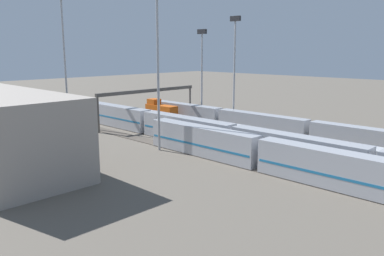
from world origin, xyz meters
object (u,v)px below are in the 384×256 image
at_px(light_mast_0, 235,56).
at_px(light_mast_1, 158,51).
at_px(train_on_track_5, 337,170).
at_px(train_on_track_0, 310,129).
at_px(train_on_track_3, 238,136).
at_px(train_on_track_1, 161,111).
at_px(light_mast_3, 64,44).
at_px(train_on_track_4, 234,139).
at_px(signal_gantry, 149,94).
at_px(light_mast_2, 202,61).

relative_size(light_mast_0, light_mast_1, 0.92).
xyz_separation_m(light_mast_0, light_mast_1, (-6.39, 30.11, 1.24)).
height_order(train_on_track_5, train_on_track_0, train_on_track_5).
xyz_separation_m(train_on_track_3, train_on_track_1, (34.07, -10.00, 0.16)).
relative_size(train_on_track_5, light_mast_0, 2.72).
bearing_deg(light_mast_1, train_on_track_1, -41.72).
bearing_deg(light_mast_3, light_mast_0, -132.10).
xyz_separation_m(train_on_track_0, train_on_track_4, (4.24, 20.00, 0.57)).
bearing_deg(light_mast_3, train_on_track_5, -177.50).
bearing_deg(signal_gantry, train_on_track_0, -161.32).
distance_m(train_on_track_3, signal_gantry, 30.50).
xyz_separation_m(train_on_track_5, train_on_track_1, (57.99, -20.00, -0.44)).
relative_size(train_on_track_5, signal_gantry, 2.38).
distance_m(train_on_track_1, light_mast_1, 37.86).
relative_size(train_on_track_5, train_on_track_3, 1.00).
distance_m(train_on_track_1, light_mast_0, 25.25).
bearing_deg(train_on_track_0, train_on_track_4, 78.04).
bearing_deg(light_mast_0, train_on_track_3, 130.67).
xyz_separation_m(train_on_track_1, light_mast_3, (7.96, 22.88, 17.41)).
distance_m(light_mast_2, light_mast_3, 34.49).
bearing_deg(train_on_track_0, signal_gantry, 18.68).
xyz_separation_m(train_on_track_5, light_mast_0, (38.73, -27.24, 14.19)).
bearing_deg(train_on_track_1, train_on_track_3, 163.64).
distance_m(train_on_track_5, light_mast_2, 57.79).
relative_size(train_on_track_5, train_on_track_0, 0.75).
xyz_separation_m(light_mast_0, light_mast_2, (10.70, 0.14, -1.47)).
distance_m(train_on_track_4, light_mast_2, 38.14).
relative_size(train_on_track_3, signal_gantry, 2.38).
distance_m(light_mast_1, signal_gantry, 28.41).
bearing_deg(light_mast_3, train_on_track_0, -150.42).
xyz_separation_m(train_on_track_1, train_on_track_0, (-41.16, -5.00, -0.14)).
bearing_deg(train_on_track_0, light_mast_2, -3.69).
bearing_deg(train_on_track_5, signal_gantry, -13.08).
relative_size(train_on_track_1, light_mast_3, 0.32).
bearing_deg(train_on_track_1, light_mast_3, 70.82).
bearing_deg(train_on_track_3, train_on_track_0, -115.29).
height_order(light_mast_2, light_mast_3, light_mast_3).
distance_m(light_mast_1, light_mast_3, 33.65).
height_order(train_on_track_1, light_mast_2, light_mast_2).
bearing_deg(train_on_track_3, train_on_track_5, 157.31).
xyz_separation_m(light_mast_1, light_mast_2, (17.10, -29.97, -2.71)).
height_order(light_mast_0, light_mast_1, light_mast_1).
height_order(light_mast_0, signal_gantry, light_mast_0).
bearing_deg(signal_gantry, train_on_track_3, 175.22).
height_order(train_on_track_1, light_mast_1, light_mast_1).
relative_size(light_mast_0, light_mast_3, 0.84).
distance_m(train_on_track_0, light_mast_3, 59.14).
distance_m(light_mast_2, signal_gantry, 17.10).
bearing_deg(light_mast_0, light_mast_3, 47.90).
height_order(train_on_track_5, train_on_track_3, train_on_track_5).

